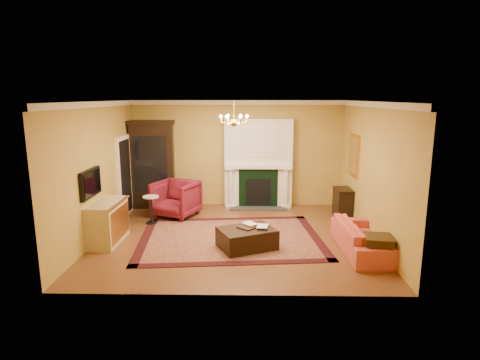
{
  "coord_description": "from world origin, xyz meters",
  "views": [
    {
      "loc": [
        0.29,
        -8.62,
        3.1
      ],
      "look_at": [
        0.12,
        0.3,
        1.24
      ],
      "focal_mm": 30.0,
      "sensor_mm": 36.0,
      "label": 1
    }
  ],
  "objects_px": {
    "coral_sofa": "(362,233)",
    "end_table": "(378,252)",
    "console_table": "(343,203)",
    "leather_ottoman": "(247,238)",
    "china_cabinet": "(153,166)",
    "wingback_armchair": "(176,197)",
    "commode": "(107,222)",
    "pedestal_table": "(151,208)"
  },
  "relations": [
    {
      "from": "console_table",
      "to": "leather_ottoman",
      "type": "distance_m",
      "value": 3.37
    },
    {
      "from": "commode",
      "to": "china_cabinet",
      "type": "bearing_deg",
      "value": 84.48
    },
    {
      "from": "commode",
      "to": "coral_sofa",
      "type": "xyz_separation_m",
      "value": [
        5.34,
        -0.43,
        -0.05
      ]
    },
    {
      "from": "console_table",
      "to": "pedestal_table",
      "type": "bearing_deg",
      "value": -174.73
    },
    {
      "from": "console_table",
      "to": "commode",
      "type": "bearing_deg",
      "value": -162.71
    },
    {
      "from": "china_cabinet",
      "to": "pedestal_table",
      "type": "xyz_separation_m",
      "value": [
        0.29,
        -1.6,
        -0.77
      ]
    },
    {
      "from": "wingback_armchair",
      "to": "coral_sofa",
      "type": "xyz_separation_m",
      "value": [
        4.19,
        -2.39,
        -0.12
      ]
    },
    {
      "from": "wingback_armchair",
      "to": "commode",
      "type": "distance_m",
      "value": 2.27
    },
    {
      "from": "wingback_armchair",
      "to": "end_table",
      "type": "height_order",
      "value": "wingback_armchair"
    },
    {
      "from": "china_cabinet",
      "to": "console_table",
      "type": "bearing_deg",
      "value": -15.93
    },
    {
      "from": "wingback_armchair",
      "to": "leather_ottoman",
      "type": "relative_size",
      "value": 0.94
    },
    {
      "from": "coral_sofa",
      "to": "console_table",
      "type": "bearing_deg",
      "value": -5.3
    },
    {
      "from": "leather_ottoman",
      "to": "wingback_armchair",
      "type": "bearing_deg",
      "value": 104.67
    },
    {
      "from": "commode",
      "to": "coral_sofa",
      "type": "distance_m",
      "value": 5.36
    },
    {
      "from": "coral_sofa",
      "to": "pedestal_table",
      "type": "bearing_deg",
      "value": 68.28
    },
    {
      "from": "end_table",
      "to": "console_table",
      "type": "bearing_deg",
      "value": 88.89
    },
    {
      "from": "coral_sofa",
      "to": "console_table",
      "type": "height_order",
      "value": "coral_sofa"
    },
    {
      "from": "end_table",
      "to": "leather_ottoman",
      "type": "bearing_deg",
      "value": 161.15
    },
    {
      "from": "china_cabinet",
      "to": "wingback_armchair",
      "type": "xyz_separation_m",
      "value": [
        0.8,
        -0.96,
        -0.65
      ]
    },
    {
      "from": "china_cabinet",
      "to": "pedestal_table",
      "type": "bearing_deg",
      "value": -85.0
    },
    {
      "from": "wingback_armchair",
      "to": "pedestal_table",
      "type": "bearing_deg",
      "value": -105.67
    },
    {
      "from": "wingback_armchair",
      "to": "coral_sofa",
      "type": "relative_size",
      "value": 0.51
    },
    {
      "from": "coral_sofa",
      "to": "console_table",
      "type": "relative_size",
      "value": 2.77
    },
    {
      "from": "end_table",
      "to": "commode",
      "type": "bearing_deg",
      "value": 168.25
    },
    {
      "from": "coral_sofa",
      "to": "end_table",
      "type": "xyz_separation_m",
      "value": [
        0.11,
        -0.7,
        -0.12
      ]
    },
    {
      "from": "pedestal_table",
      "to": "end_table",
      "type": "height_order",
      "value": "pedestal_table"
    },
    {
      "from": "coral_sofa",
      "to": "console_table",
      "type": "xyz_separation_m",
      "value": [
        0.17,
        2.39,
        -0.03
      ]
    },
    {
      "from": "console_table",
      "to": "china_cabinet",
      "type": "bearing_deg",
      "value": 167.2
    },
    {
      "from": "commode",
      "to": "console_table",
      "type": "bearing_deg",
      "value": 20.89
    },
    {
      "from": "wingback_armchair",
      "to": "coral_sofa",
      "type": "height_order",
      "value": "wingback_armchair"
    },
    {
      "from": "end_table",
      "to": "leather_ottoman",
      "type": "height_order",
      "value": "end_table"
    },
    {
      "from": "coral_sofa",
      "to": "console_table",
      "type": "distance_m",
      "value": 2.4
    },
    {
      "from": "pedestal_table",
      "to": "commode",
      "type": "relative_size",
      "value": 0.58
    },
    {
      "from": "wingback_armchair",
      "to": "pedestal_table",
      "type": "distance_m",
      "value": 0.83
    },
    {
      "from": "coral_sofa",
      "to": "leather_ottoman",
      "type": "bearing_deg",
      "value": 85.44
    },
    {
      "from": "commode",
      "to": "console_table",
      "type": "distance_m",
      "value": 5.85
    },
    {
      "from": "china_cabinet",
      "to": "wingback_armchair",
      "type": "height_order",
      "value": "china_cabinet"
    },
    {
      "from": "end_table",
      "to": "coral_sofa",
      "type": "bearing_deg",
      "value": 98.65
    },
    {
      "from": "wingback_armchair",
      "to": "console_table",
      "type": "height_order",
      "value": "wingback_armchair"
    },
    {
      "from": "wingback_armchair",
      "to": "coral_sofa",
      "type": "bearing_deg",
      "value": -7.21
    },
    {
      "from": "wingback_armchair",
      "to": "pedestal_table",
      "type": "xyz_separation_m",
      "value": [
        -0.51,
        -0.65,
        -0.11
      ]
    },
    {
      "from": "wingback_armchair",
      "to": "console_table",
      "type": "distance_m",
      "value": 4.36
    }
  ]
}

